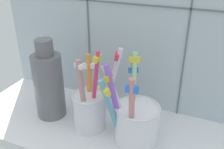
# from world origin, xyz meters

# --- Properties ---
(counter_slab) EXTENTS (0.64, 0.22, 0.02)m
(counter_slab) POSITION_xyz_m (0.00, 0.00, 0.01)
(counter_slab) COLOR silver
(counter_slab) RESTS_ON ground
(tile_wall_back) EXTENTS (0.64, 0.02, 0.45)m
(tile_wall_back) POSITION_xyz_m (0.00, 0.12, 0.23)
(tile_wall_back) COLOR #B2C1CC
(tile_wall_back) RESTS_ON ground
(toothbrush_cup_left) EXTENTS (0.10, 0.07, 0.17)m
(toothbrush_cup_left) POSITION_xyz_m (-0.05, -0.01, 0.07)
(toothbrush_cup_left) COLOR silver
(toothbrush_cup_left) RESTS_ON counter_slab
(toothbrush_cup_right) EXTENTS (0.11, 0.11, 0.16)m
(toothbrush_cup_right) POSITION_xyz_m (0.05, -0.01, 0.07)
(toothbrush_cup_right) COLOR white
(toothbrush_cup_right) RESTS_ON counter_slab
(ceramic_vase) EXTENTS (0.06, 0.06, 0.17)m
(ceramic_vase) POSITION_xyz_m (-0.15, 0.00, 0.10)
(ceramic_vase) COLOR slate
(ceramic_vase) RESTS_ON counter_slab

